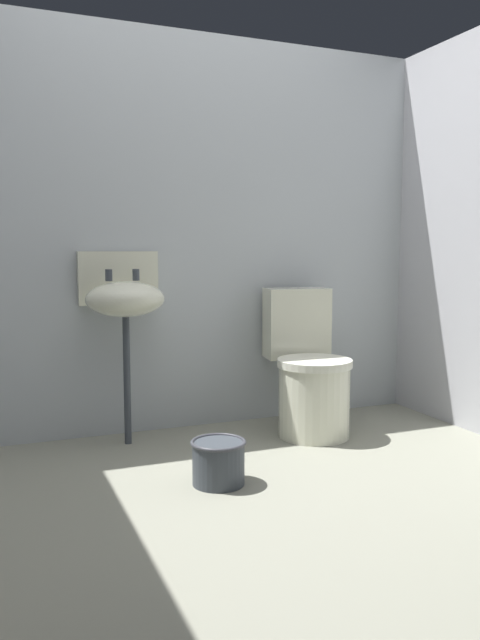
# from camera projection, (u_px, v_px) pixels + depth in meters

# --- Properties ---
(ground_plane) EXTENTS (3.30, 2.72, 0.08)m
(ground_plane) POSITION_uv_depth(u_px,v_px,m) (267.00, 512.00, 2.53)
(ground_plane) COLOR gray
(wall_back) EXTENTS (3.30, 0.10, 2.16)m
(wall_back) POSITION_uv_depth(u_px,v_px,m) (178.00, 234.00, 3.51)
(wall_back) COLOR #AEB6BA
(wall_back) RESTS_ON ground
(toilet_near_wall) EXTENTS (0.46, 0.64, 0.78)m
(toilet_near_wall) POSITION_uv_depth(u_px,v_px,m) (309.00, 374.00, 3.46)
(toilet_near_wall) COLOR silver
(toilet_near_wall) RESTS_ON ground
(sink) EXTENTS (0.42, 0.35, 0.99)m
(sink) POSITION_uv_depth(u_px,v_px,m) (124.00, 298.00, 3.22)
(sink) COLOR #393F46
(sink) RESTS_ON ground
(bucket) EXTENTS (0.24, 0.24, 0.19)m
(bucket) POSITION_uv_depth(u_px,v_px,m) (218.00, 461.00, 2.71)
(bucket) COLOR #393F46
(bucket) RESTS_ON ground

